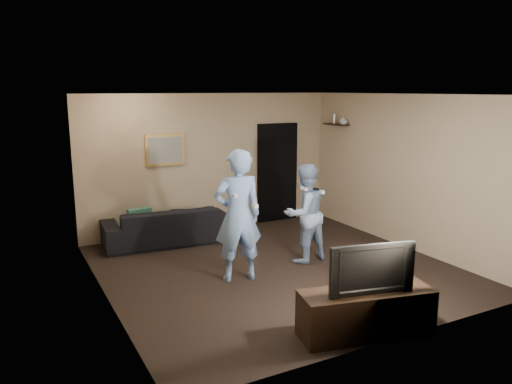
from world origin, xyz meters
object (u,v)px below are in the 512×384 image
sofa (167,225)px  television (368,266)px  wii_player_left (238,216)px  tv_console (366,313)px  wii_player_right (304,213)px

sofa → television: size_ratio=2.26×
wii_player_left → tv_console: bearing=-76.0°
sofa → television: bearing=106.3°
wii_player_left → wii_player_right: 1.29m
sofa → wii_player_right: bearing=135.0°
tv_console → wii_player_left: wii_player_left is taller
sofa → wii_player_right: 2.54m
wii_player_left → wii_player_right: wii_player_left is taller
tv_console → wii_player_right: wii_player_right is taller
tv_console → wii_player_left: size_ratio=0.79×
wii_player_left → wii_player_right: bearing=10.2°
sofa → television: 4.39m
tv_console → television: bearing=12.8°
sofa → tv_console: bearing=106.3°
television → wii_player_left: size_ratio=0.52×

